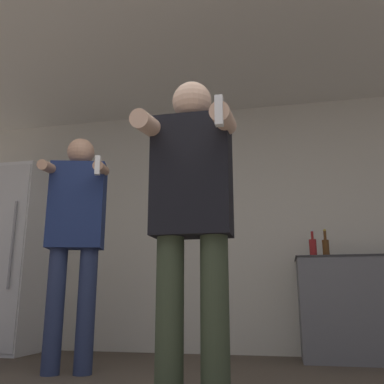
{
  "coord_description": "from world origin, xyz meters",
  "views": [
    {
      "loc": [
        0.52,
        -1.35,
        0.53
      ],
      "look_at": [
        0.08,
        0.68,
        1.05
      ],
      "focal_mm": 40.0,
      "sensor_mm": 36.0,
      "label": 1
    }
  ],
  "objects_px": {
    "bottle_green_wine": "(326,247)",
    "bottle_red_label": "(313,247)",
    "person_woman_foreground": "(192,210)",
    "person_man_side": "(76,230)",
    "refrigerator": "(14,258)"
  },
  "relations": [
    {
      "from": "refrigerator",
      "to": "bottle_red_label",
      "type": "xyz_separation_m",
      "value": [
        3.03,
        0.06,
        0.04
      ]
    },
    {
      "from": "bottle_red_label",
      "to": "refrigerator",
      "type": "bearing_deg",
      "value": -178.94
    },
    {
      "from": "person_man_side",
      "to": "bottle_red_label",
      "type": "bearing_deg",
      "value": 30.81
    },
    {
      "from": "bottle_green_wine",
      "to": "bottle_red_label",
      "type": "bearing_deg",
      "value": 180.0
    },
    {
      "from": "person_man_side",
      "to": "person_woman_foreground",
      "type": "bearing_deg",
      "value": -40.73
    },
    {
      "from": "bottle_red_label",
      "to": "bottle_green_wine",
      "type": "xyz_separation_m",
      "value": [
        0.11,
        0.0,
        0.0
      ]
    },
    {
      "from": "bottle_green_wine",
      "to": "refrigerator",
      "type": "bearing_deg",
      "value": -178.98
    },
    {
      "from": "bottle_red_label",
      "to": "person_man_side",
      "type": "bearing_deg",
      "value": -149.19
    },
    {
      "from": "bottle_green_wine",
      "to": "person_man_side",
      "type": "xyz_separation_m",
      "value": [
        -1.93,
        -1.08,
        0.05
      ]
    },
    {
      "from": "person_man_side",
      "to": "bottle_green_wine",
      "type": "bearing_deg",
      "value": 29.31
    },
    {
      "from": "bottle_red_label",
      "to": "person_woman_foreground",
      "type": "xyz_separation_m",
      "value": [
        -0.7,
        -2.05,
        -0.03
      ]
    },
    {
      "from": "refrigerator",
      "to": "person_man_side",
      "type": "height_order",
      "value": "refrigerator"
    },
    {
      "from": "person_woman_foreground",
      "to": "refrigerator",
      "type": "bearing_deg",
      "value": 139.5
    },
    {
      "from": "bottle_green_wine",
      "to": "person_woman_foreground",
      "type": "xyz_separation_m",
      "value": [
        -0.82,
        -2.05,
        -0.03
      ]
    },
    {
      "from": "bottle_red_label",
      "to": "person_woman_foreground",
      "type": "distance_m",
      "value": 2.16
    }
  ]
}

